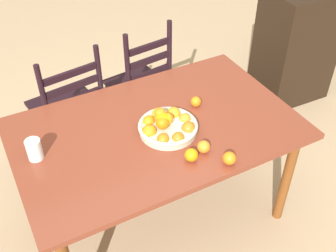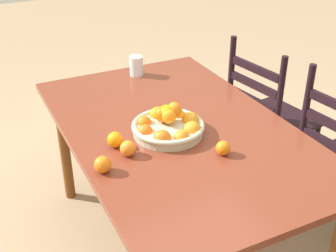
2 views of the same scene
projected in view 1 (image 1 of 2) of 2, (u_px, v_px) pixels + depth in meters
name	position (u px, v px, depth m)	size (l,w,h in m)	color
ground_plane	(158.00, 212.00, 2.82)	(12.00, 12.00, 0.00)	tan
dining_table	(156.00, 138.00, 2.38)	(1.59, 1.00, 0.76)	brown
chair_near_window	(141.00, 85.00, 3.18)	(0.46, 0.46, 1.00)	black
chair_by_cabinet	(69.00, 109.00, 2.95)	(0.52, 0.52, 0.97)	black
cabinet	(296.00, 46.00, 3.59)	(0.61, 0.45, 1.00)	black
fruit_bowl	(167.00, 126.00, 2.28)	(0.33, 0.33, 0.14)	beige
orange_loose_0	(204.00, 147.00, 2.15)	(0.07, 0.07, 0.07)	orange
orange_loose_1	(229.00, 158.00, 2.09)	(0.07, 0.07, 0.07)	orange
orange_loose_2	(191.00, 155.00, 2.10)	(0.07, 0.07, 0.07)	orange
orange_loose_3	(196.00, 102.00, 2.46)	(0.06, 0.06, 0.06)	orange
drinking_glass	(34.00, 149.00, 2.10)	(0.08, 0.08, 0.12)	silver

